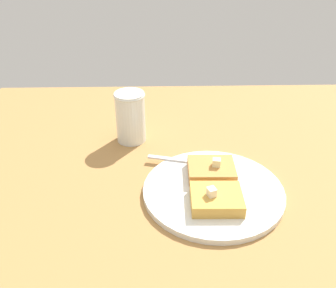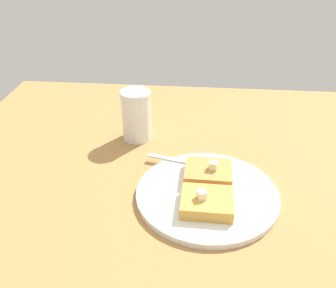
{
  "view_description": "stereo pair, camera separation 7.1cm",
  "coord_description": "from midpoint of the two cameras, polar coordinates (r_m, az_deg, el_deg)",
  "views": [
    {
      "loc": [
        -44.99,
        10.06,
        43.83
      ],
      "look_at": [
        15.74,
        8.55,
        6.8
      ],
      "focal_mm": 40.0,
      "sensor_mm": 36.0,
      "label": 1
    },
    {
      "loc": [
        -44.76,
        2.96,
        43.83
      ],
      "look_at": [
        15.74,
        8.55,
        6.8
      ],
      "focal_mm": 40.0,
      "sensor_mm": 36.0,
      "label": 2
    }
  ],
  "objects": [
    {
      "name": "table_surface",
      "position": [
        0.62,
        10.05,
        -12.52
      ],
      "size": [
        109.76,
        109.76,
        2.3
      ],
      "primitive_type": "cube",
      "color": "#9F723E",
      "rests_on": "ground"
    },
    {
      "name": "plate",
      "position": [
        0.66,
        9.1,
        -7.64
      ],
      "size": [
        24.51,
        24.51,
        1.08
      ],
      "color": "silver",
      "rests_on": "table_surface"
    },
    {
      "name": "toast_slice_left",
      "position": [
        0.62,
        9.31,
        -8.9
      ],
      "size": [
        7.33,
        8.54,
        2.1
      ],
      "primitive_type": "cube",
      "rotation": [
        0.0,
        0.0,
        -0.02
      ],
      "color": "gold",
      "rests_on": "plate"
    },
    {
      "name": "toast_slice_middle",
      "position": [
        0.68,
        9.13,
        -4.48
      ],
      "size": [
        7.33,
        8.54,
        2.1
      ],
      "primitive_type": "cube",
      "rotation": [
        0.0,
        0.0,
        -0.02
      ],
      "color": "#BD7E3C",
      "rests_on": "plate"
    },
    {
      "name": "butter_pat_primary",
      "position": [
        0.6,
        8.55,
        -7.78
      ],
      "size": [
        1.79,
        1.71,
        1.42
      ],
      "primitive_type": "cube",
      "rotation": [
        0.0,
        0.0,
        0.37
      ],
      "color": "#F4E8CB",
      "rests_on": "toast_slice_left"
    },
    {
      "name": "butter_pat_secondary",
      "position": [
        0.67,
        9.83,
        -3.35
      ],
      "size": [
        1.48,
        1.6,
        1.42
      ],
      "primitive_type": "cube",
      "rotation": [
        0.0,
        0.0,
        1.42
      ],
      "color": "beige",
      "rests_on": "toast_slice_middle"
    },
    {
      "name": "fork",
      "position": [
        0.72,
        6.66,
        -3.05
      ],
      "size": [
        5.15,
        15.89,
        0.36
      ],
      "color": "silver",
      "rests_on": "plate"
    },
    {
      "name": "syrup_jar",
      "position": [
        0.8,
        -2.32,
        4.14
      ],
      "size": [
        6.45,
        6.45,
        10.93
      ],
      "color": "#49220C",
      "rests_on": "table_surface"
    }
  ]
}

